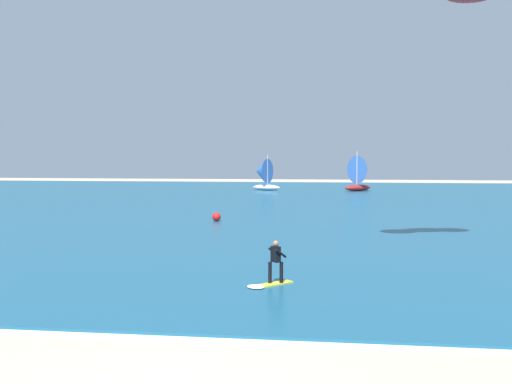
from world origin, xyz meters
TOP-DOWN VIEW (x-y plane):
  - ocean at (0.00, 50.15)m, footprint 160.00×90.00m
  - shoreline_foam at (-0.36, 5.57)m, footprint 60.47×1.70m
  - kitesurfer at (1.29, 11.17)m, footprint 1.79×1.77m
  - sailboat_mid_right at (-5.53, 69.68)m, footprint 4.52×4.03m
  - sailboat_heeled_over at (8.47, 70.01)m, footprint 4.97×4.85m
  - marker_buoy at (-4.74, 31.17)m, footprint 0.65×0.65m

SIDE VIEW (x-z plane):
  - shoreline_foam at x=-0.36m, z-range 0.00..0.01m
  - ocean at x=0.00m, z-range 0.00..0.10m
  - marker_buoy at x=-4.74m, z-range 0.10..0.75m
  - kitesurfer at x=1.29m, z-range -0.13..1.54m
  - sailboat_mid_right at x=-5.53m, z-range -0.11..4.96m
  - sailboat_heeled_over at x=8.47m, z-range -0.13..5.44m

